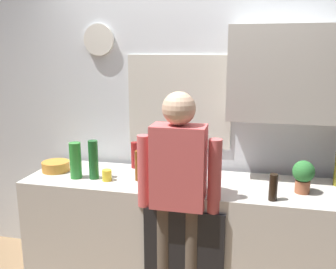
{
  "coord_description": "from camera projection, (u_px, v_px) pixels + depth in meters",
  "views": [
    {
      "loc": [
        0.47,
        -2.32,
        1.85
      ],
      "look_at": [
        -0.13,
        0.25,
        1.26
      ],
      "focal_mm": 39.85,
      "sensor_mm": 36.0,
      "label": 1
    }
  ],
  "objects": [
    {
      "name": "dishwasher_panel",
      "position": [
        183.0,
        265.0,
        2.59
      ],
      "size": [
        0.56,
        0.02,
        0.8
      ],
      "primitive_type": "cube",
      "color": "black",
      "rests_on": "ground_plane"
    },
    {
      "name": "coffee_maker",
      "position": [
        167.0,
        158.0,
        2.89
      ],
      "size": [
        0.2,
        0.2,
        0.33
      ],
      "color": "black",
      "rests_on": "kitchen_counter"
    },
    {
      "name": "cup_yellow_cup",
      "position": [
        107.0,
        175.0,
        2.82
      ],
      "size": [
        0.07,
        0.07,
        0.08
      ],
      "primitive_type": "cylinder",
      "color": "yellow",
      "rests_on": "kitchen_counter"
    },
    {
      "name": "potted_plant",
      "position": [
        303.0,
        175.0,
        2.56
      ],
      "size": [
        0.15,
        0.15,
        0.23
      ],
      "color": "#9E5638",
      "rests_on": "kitchen_counter"
    },
    {
      "name": "person_at_sink",
      "position": [
        178.0,
        188.0,
        2.51
      ],
      "size": [
        0.57,
        0.22,
        1.6
      ],
      "rotation": [
        0.0,
        0.0,
        -0.05
      ],
      "color": "brown",
      "rests_on": "ground_plane"
    },
    {
      "name": "dish_soap",
      "position": [
        192.0,
        166.0,
        2.92
      ],
      "size": [
        0.06,
        0.06,
        0.18
      ],
      "color": "blue",
      "rests_on": "kitchen_counter"
    },
    {
      "name": "bottle_clear_soda",
      "position": [
        76.0,
        160.0,
        2.86
      ],
      "size": [
        0.09,
        0.09,
        0.28
      ],
      "primitive_type": "cylinder",
      "color": "#2D8C33",
      "rests_on": "kitchen_counter"
    },
    {
      "name": "mixing_bowl",
      "position": [
        56.0,
        166.0,
        3.04
      ],
      "size": [
        0.22,
        0.22,
        0.08
      ],
      "primitive_type": "cylinder",
      "color": "orange",
      "rests_on": "kitchen_counter"
    },
    {
      "name": "bottle_dark_sauce",
      "position": [
        273.0,
        187.0,
        2.43
      ],
      "size": [
        0.06,
        0.06,
        0.18
      ],
      "primitive_type": "cylinder",
      "color": "black",
      "rests_on": "kitchen_counter"
    },
    {
      "name": "back_wall_assembly",
      "position": [
        207.0,
        112.0,
        3.06
      ],
      "size": [
        4.07,
        0.42,
        2.6
      ],
      "color": "silver",
      "rests_on": "ground_plane"
    },
    {
      "name": "bottle_green_wine",
      "position": [
        93.0,
        160.0,
        2.84
      ],
      "size": [
        0.07,
        0.07,
        0.3
      ],
      "primitive_type": "cylinder",
      "color": "#195923",
      "rests_on": "kitchen_counter"
    },
    {
      "name": "bottle_amber_beer",
      "position": [
        139.0,
        166.0,
        2.81
      ],
      "size": [
        0.06,
        0.06,
        0.23
      ],
      "primitive_type": "cylinder",
      "color": "brown",
      "rests_on": "kitchen_counter"
    },
    {
      "name": "bottle_red_vinegar",
      "position": [
        135.0,
        155.0,
        3.11
      ],
      "size": [
        0.06,
        0.06,
        0.22
      ],
      "primitive_type": "cylinder",
      "color": "maroon",
      "rests_on": "kitchen_counter"
    },
    {
      "name": "kitchen_counter",
      "position": [
        186.0,
        235.0,
        2.9
      ],
      "size": [
        2.47,
        0.64,
        0.89
      ],
      "primitive_type": "cube",
      "color": "beige",
      "rests_on": "ground_plane"
    }
  ]
}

